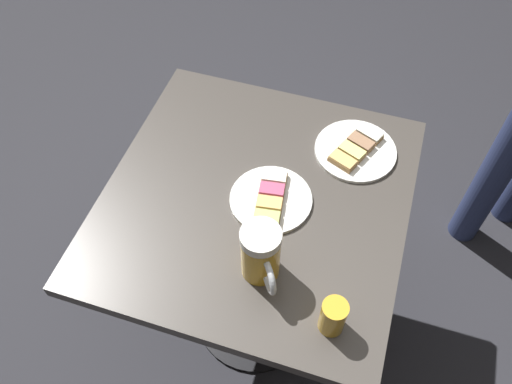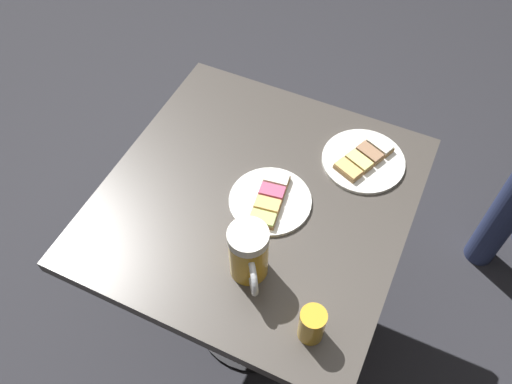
{
  "view_description": "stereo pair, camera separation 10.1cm",
  "coord_description": "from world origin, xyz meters",
  "px_view_note": "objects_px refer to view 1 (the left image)",
  "views": [
    {
      "loc": [
        -0.24,
        0.75,
        1.83
      ],
      "look_at": [
        0.0,
        0.0,
        0.76
      ],
      "focal_mm": 36.89,
      "sensor_mm": 36.0,
      "label": 1
    },
    {
      "loc": [
        -0.33,
        0.71,
        1.83
      ],
      "look_at": [
        0.0,
        0.0,
        0.76
      ],
      "focal_mm": 36.89,
      "sensor_mm": 36.0,
      "label": 2
    }
  ],
  "objects_px": {
    "beer_mug": "(261,254)",
    "plate_near": "(271,199)",
    "plate_far": "(356,150)",
    "beer_glass_small": "(333,316)"
  },
  "relations": [
    {
      "from": "beer_glass_small",
      "to": "beer_mug",
      "type": "bearing_deg",
      "value": -23.69
    },
    {
      "from": "plate_near",
      "to": "beer_glass_small",
      "type": "relative_size",
      "value": 2.19
    },
    {
      "from": "plate_far",
      "to": "beer_glass_small",
      "type": "relative_size",
      "value": 2.32
    },
    {
      "from": "plate_near",
      "to": "beer_mug",
      "type": "bearing_deg",
      "value": 100.29
    },
    {
      "from": "plate_far",
      "to": "beer_glass_small",
      "type": "xyz_separation_m",
      "value": [
        -0.05,
        0.5,
        0.04
      ]
    },
    {
      "from": "plate_near",
      "to": "plate_far",
      "type": "bearing_deg",
      "value": -126.93
    },
    {
      "from": "beer_mug",
      "to": "plate_far",
      "type": "bearing_deg",
      "value": -107.9
    },
    {
      "from": "plate_far",
      "to": "beer_mug",
      "type": "bearing_deg",
      "value": 72.1
    },
    {
      "from": "beer_mug",
      "to": "plate_near",
      "type": "bearing_deg",
      "value": -79.71
    },
    {
      "from": "beer_mug",
      "to": "beer_glass_small",
      "type": "bearing_deg",
      "value": 156.31
    }
  ]
}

